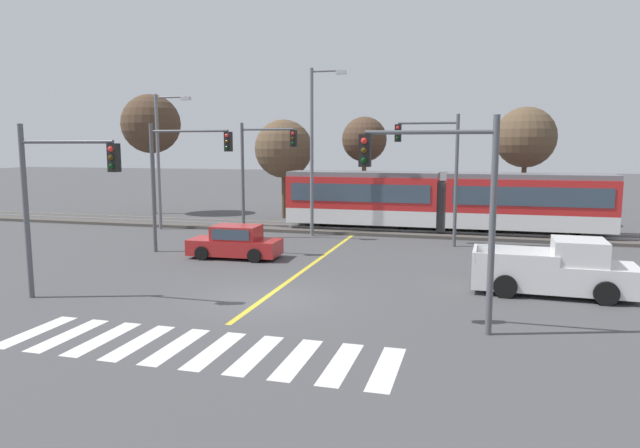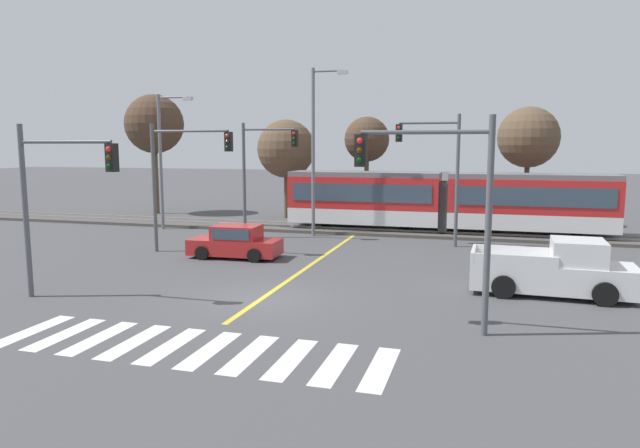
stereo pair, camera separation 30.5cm
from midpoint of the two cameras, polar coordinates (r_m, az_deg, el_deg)
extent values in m
plane|color=#474749|center=(19.64, -5.40, -7.44)|extent=(200.00, 200.00, 0.00)
cube|color=#4C4742|center=(34.97, 4.31, -0.53)|extent=(120.00, 4.00, 0.18)
cube|color=#939399|center=(34.25, 4.07, -0.47)|extent=(120.00, 0.08, 0.10)
cube|color=#939399|center=(35.65, 4.55, -0.15)|extent=(120.00, 0.08, 0.10)
cube|color=silver|center=(34.81, 4.70, 0.90)|extent=(9.00, 2.60, 0.90)
cube|color=red|center=(34.67, 4.72, 3.20)|extent=(9.00, 2.60, 1.90)
cube|color=#384756|center=(33.37, 4.28, 3.11)|extent=(8.28, 0.04, 1.04)
cube|color=slate|center=(34.60, 4.74, 5.00)|extent=(9.00, 2.39, 0.28)
cylinder|color=black|center=(34.48, 8.73, 0.01)|extent=(0.70, 0.20, 0.70)
cylinder|color=black|center=(35.42, 0.76, 0.31)|extent=(0.70, 0.20, 0.70)
cube|color=silver|center=(34.27, 20.47, 0.32)|extent=(9.00, 2.60, 0.90)
cube|color=red|center=(34.13, 20.58, 2.65)|extent=(9.00, 2.60, 1.90)
cube|color=#384756|center=(32.81, 20.77, 2.54)|extent=(8.28, 0.04, 1.04)
cube|color=slate|center=(34.06, 20.67, 4.48)|extent=(9.00, 2.39, 0.28)
cylinder|color=black|center=(34.62, 24.52, -0.57)|extent=(0.70, 0.20, 0.70)
cylinder|color=black|center=(34.22, 16.31, -0.27)|extent=(0.70, 0.20, 0.70)
cube|color=#2D2D2D|center=(34.13, 12.56, 1.78)|extent=(0.50, 2.34, 2.80)
cube|color=silver|center=(18.15, -26.35, -9.52)|extent=(0.58, 2.80, 0.01)
cube|color=silver|center=(17.44, -23.64, -10.04)|extent=(0.58, 2.80, 0.01)
cube|color=silver|center=(16.78, -20.71, -10.59)|extent=(0.58, 2.80, 0.01)
cube|color=silver|center=(16.16, -17.53, -11.15)|extent=(0.58, 2.80, 0.01)
cube|color=silver|center=(15.60, -14.09, -11.72)|extent=(0.58, 2.80, 0.01)
cube|color=silver|center=(15.10, -10.40, -12.27)|extent=(0.58, 2.80, 0.01)
cube|color=silver|center=(14.66, -6.46, -12.82)|extent=(0.58, 2.80, 0.01)
cube|color=silver|center=(14.30, -2.28, -13.32)|extent=(0.58, 2.80, 0.01)
cube|color=silver|center=(14.01, 2.12, -13.78)|extent=(0.58, 2.80, 0.01)
cube|color=silver|center=(13.80, 6.69, -14.17)|extent=(0.58, 2.80, 0.01)
cube|color=gold|center=(24.84, -0.65, -4.16)|extent=(0.20, 17.22, 0.01)
cube|color=#B22323|center=(26.74, -8.17, -2.25)|extent=(4.26, 1.86, 0.72)
cube|color=#B22323|center=(26.59, -8.00, -0.82)|extent=(2.16, 1.60, 0.64)
cube|color=#384756|center=(26.97, -9.98, -0.74)|extent=(0.16, 1.43, 0.52)
cube|color=#384756|center=(25.88, -8.64, -1.07)|extent=(1.79, 0.11, 0.48)
cylinder|color=black|center=(26.50, -11.38, -2.85)|extent=(0.65, 0.24, 0.64)
cylinder|color=black|center=(28.02, -9.91, -2.24)|extent=(0.65, 0.24, 0.64)
cylinder|color=black|center=(25.55, -6.25, -3.14)|extent=(0.65, 0.24, 0.64)
cylinder|color=black|center=(27.12, -5.02, -2.49)|extent=(0.65, 0.24, 0.64)
cube|color=silver|center=(21.50, 22.49, -4.85)|extent=(5.47, 2.15, 0.96)
cube|color=silver|center=(21.42, 24.78, -2.57)|extent=(1.77, 1.90, 0.84)
cube|color=#384756|center=(21.52, 26.77, -2.59)|extent=(0.16, 1.70, 0.66)
cube|color=silver|center=(22.21, 19.28, -2.56)|extent=(2.70, 0.22, 0.36)
cube|color=silver|center=(20.40, 19.38, -3.46)|extent=(2.70, 0.22, 0.36)
cube|color=silver|center=(21.32, 15.49, -2.83)|extent=(0.19, 1.96, 0.36)
cylinder|color=black|center=(22.70, 26.23, -5.10)|extent=(0.81, 0.31, 0.80)
cylinder|color=black|center=(20.81, 26.98, -6.27)|extent=(0.81, 0.31, 0.80)
cylinder|color=black|center=(22.44, 18.27, -4.82)|extent=(0.81, 0.31, 0.80)
cylinder|color=black|center=(20.53, 18.28, -5.98)|extent=(0.81, 0.31, 0.80)
cylinder|color=#515459|center=(29.85, 13.84, 4.17)|extent=(0.18, 0.18, 6.75)
cylinder|color=#515459|center=(29.91, 11.11, 9.89)|extent=(3.00, 0.12, 0.12)
cube|color=black|center=(30.06, 8.20, 8.99)|extent=(0.32, 0.28, 0.90)
sphere|color=red|center=(29.92, 8.17, 9.51)|extent=(0.18, 0.18, 0.18)
sphere|color=#3A2706|center=(29.91, 8.16, 9.00)|extent=(0.18, 0.18, 0.18)
sphere|color=black|center=(29.91, 8.15, 8.48)|extent=(0.18, 0.18, 0.18)
cylinder|color=#515459|center=(32.19, -7.32, 4.28)|extent=(0.18, 0.18, 6.42)
cylinder|color=#515459|center=(31.58, -4.88, 9.41)|extent=(3.00, 0.12, 0.12)
cube|color=black|center=(31.07, -2.25, 8.54)|extent=(0.32, 0.28, 0.90)
sphere|color=red|center=(30.93, -2.34, 9.04)|extent=(0.18, 0.18, 0.18)
sphere|color=#3A2706|center=(30.93, -2.34, 8.54)|extent=(0.18, 0.18, 0.18)
sphere|color=black|center=(30.92, -2.33, 8.04)|extent=(0.18, 0.18, 0.18)
cylinder|color=#515459|center=(15.96, 17.00, -0.35)|extent=(0.18, 0.18, 5.97)
cylinder|color=#515459|center=(15.87, 10.97, 9.01)|extent=(3.50, 0.12, 0.12)
cube|color=black|center=(16.12, 4.66, 7.33)|extent=(0.32, 0.28, 0.90)
sphere|color=red|center=(15.97, 4.56, 8.29)|extent=(0.18, 0.18, 0.18)
sphere|color=#3A2706|center=(15.97, 4.55, 7.32)|extent=(0.18, 0.18, 0.18)
sphere|color=black|center=(15.97, 4.54, 6.35)|extent=(0.18, 0.18, 0.18)
cylinder|color=#515459|center=(28.83, -15.96, 3.45)|extent=(0.18, 0.18, 6.22)
cylinder|color=#515459|center=(27.76, -12.62, 9.06)|extent=(4.00, 0.12, 0.12)
cube|color=black|center=(26.86, -8.80, 8.14)|extent=(0.32, 0.28, 0.90)
sphere|color=red|center=(26.73, -8.95, 8.72)|extent=(0.18, 0.18, 0.18)
sphere|color=#3A2706|center=(26.73, -8.93, 8.14)|extent=(0.18, 0.18, 0.18)
sphere|color=black|center=(26.73, -8.92, 7.56)|extent=(0.18, 0.18, 0.18)
cylinder|color=#515459|center=(21.62, -27.01, 1.08)|extent=(0.18, 0.18, 5.89)
cylinder|color=#515459|center=(20.36, -23.78, 7.53)|extent=(3.50, 0.12, 0.12)
cube|color=black|center=(19.29, -19.66, 6.27)|extent=(0.32, 0.28, 0.90)
sphere|color=red|center=(19.17, -19.96, 7.06)|extent=(0.18, 0.18, 0.18)
sphere|color=#3A2706|center=(19.17, -19.92, 6.25)|extent=(0.18, 0.18, 0.18)
sphere|color=black|center=(19.18, -19.89, 5.45)|extent=(0.18, 0.18, 0.18)
cylinder|color=slate|center=(36.64, -15.42, 5.94)|extent=(0.20, 0.20, 8.26)
cylinder|color=slate|center=(36.24, -14.26, 12.18)|extent=(2.00, 0.12, 0.12)
cube|color=#B2B2B7|center=(35.74, -12.84, 12.13)|extent=(0.56, 0.28, 0.20)
cylinder|color=slate|center=(32.72, -0.42, 7.09)|extent=(0.20, 0.20, 9.48)
cylinder|color=slate|center=(32.75, 1.05, 15.06)|extent=(1.70, 0.12, 0.12)
cube|color=#B2B2B7|center=(32.53, 2.54, 14.92)|extent=(0.56, 0.28, 0.20)
cylinder|color=brown|center=(45.30, -15.88, 4.74)|extent=(0.32, 0.32, 5.92)
sphere|color=#4C3828|center=(45.27, -16.06, 9.60)|extent=(4.40, 4.40, 4.40)
cylinder|color=brown|center=(41.00, -3.17, 3.48)|extent=(0.32, 0.32, 4.13)
sphere|color=brown|center=(40.88, -3.20, 7.52)|extent=(4.12, 4.12, 4.12)
cylinder|color=brown|center=(40.70, 4.88, 4.04)|extent=(0.32, 0.32, 4.99)
sphere|color=#4C3828|center=(40.62, 4.93, 8.44)|extent=(3.15, 3.15, 3.15)
cylinder|color=brown|center=(39.32, 20.12, 3.42)|extent=(0.32, 0.32, 4.93)
sphere|color=brown|center=(39.23, 20.34, 8.14)|extent=(3.89, 3.89, 3.89)
camera|label=1|loc=(0.15, -89.67, 0.05)|focal=32.00mm
camera|label=2|loc=(0.15, 90.33, -0.05)|focal=32.00mm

